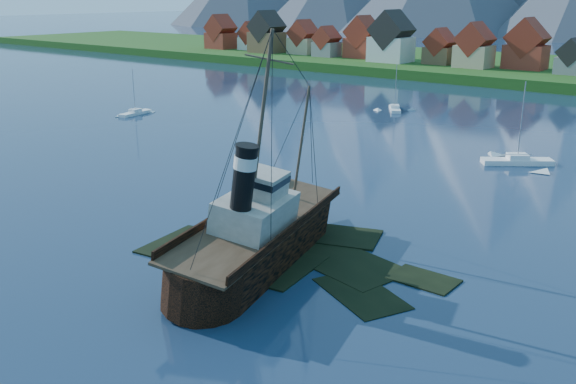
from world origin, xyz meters
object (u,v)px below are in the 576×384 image
Objects in this scene: sailboat_f at (517,162)px; sailboat_a at (135,114)px; tugboat_wreck at (265,231)px; sailboat_c at (395,109)px.

sailboat_a is at bearing -120.20° from sailboat_f.
sailboat_a is 0.77× the size of sailboat_f.
sailboat_f is at bearing 68.01° from tugboat_wreck.
tugboat_wreck reaches higher than sailboat_c.
tugboat_wreck is 85.37m from sailboat_a.
tugboat_wreck reaches higher than sailboat_a.
sailboat_a is 0.96× the size of sailboat_c.
tugboat_wreck is 53.04m from sailboat_f.
tugboat_wreck is 2.28× the size of sailboat_f.
sailboat_f is (6.19, 52.61, -2.72)m from tugboat_wreck.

